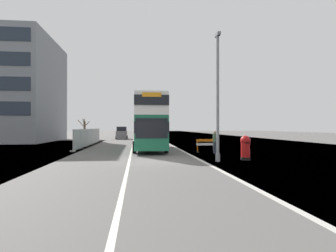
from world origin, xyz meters
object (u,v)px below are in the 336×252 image
(roadworks_barrier, at_px, (207,144))
(car_oncoming_near, at_px, (148,134))
(double_decker_bus, at_px, (149,122))
(red_pillar_postbox, at_px, (245,147))
(car_receding_mid, at_px, (122,133))
(lamppost_foreground, at_px, (218,101))
(pedestrian_at_kerb, at_px, (215,142))

(roadworks_barrier, relative_size, car_oncoming_near, 0.40)
(double_decker_bus, bearing_deg, red_pillar_postbox, -56.91)
(car_oncoming_near, distance_m, car_receding_mid, 8.80)
(lamppost_foreground, xyz_separation_m, pedestrian_at_kerb, (1.28, 5.19, -2.78))
(roadworks_barrier, height_order, car_oncoming_near, car_oncoming_near)
(lamppost_foreground, xyz_separation_m, roadworks_barrier, (0.91, 6.40, -3.02))
(car_receding_mid, relative_size, pedestrian_at_kerb, 2.21)
(car_oncoming_near, bearing_deg, lamppost_foreground, -83.18)
(pedestrian_at_kerb, bearing_deg, car_oncoming_near, 101.79)
(red_pillar_postbox, relative_size, car_oncoming_near, 0.35)
(double_decker_bus, height_order, red_pillar_postbox, double_decker_bus)
(lamppost_foreground, xyz_separation_m, car_oncoming_near, (-3.17, 26.49, -2.69))
(double_decker_bus, height_order, pedestrian_at_kerb, double_decker_bus)
(lamppost_foreground, xyz_separation_m, red_pillar_postbox, (2.01, 0.64, -2.85))
(lamppost_foreground, relative_size, red_pillar_postbox, 5.03)
(car_oncoming_near, bearing_deg, roadworks_barrier, -78.52)
(car_oncoming_near, xyz_separation_m, car_receding_mid, (-4.41, 7.62, 0.01))
(roadworks_barrier, distance_m, car_receding_mid, 28.98)
(car_oncoming_near, relative_size, pedestrian_at_kerb, 2.45)
(double_decker_bus, distance_m, pedestrian_at_kerb, 6.87)
(roadworks_barrier, bearing_deg, lamppost_foreground, -98.09)
(lamppost_foreground, distance_m, pedestrian_at_kerb, 6.03)
(roadworks_barrier, xyz_separation_m, car_oncoming_near, (-4.08, 20.09, 0.32))
(double_decker_bus, bearing_deg, lamppost_foreground, -68.33)
(car_oncoming_near, relative_size, car_receding_mid, 1.11)
(double_decker_bus, xyz_separation_m, pedestrian_at_kerb, (5.06, -4.34, -1.63))
(lamppost_foreground, bearing_deg, roadworks_barrier, 81.91)
(pedestrian_at_kerb, bearing_deg, car_receding_mid, 107.02)
(car_receding_mid, bearing_deg, double_decker_bus, -81.24)
(car_receding_mid, bearing_deg, car_oncoming_near, -59.97)
(pedestrian_at_kerb, bearing_deg, double_decker_bus, 139.39)
(red_pillar_postbox, distance_m, car_oncoming_near, 26.37)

